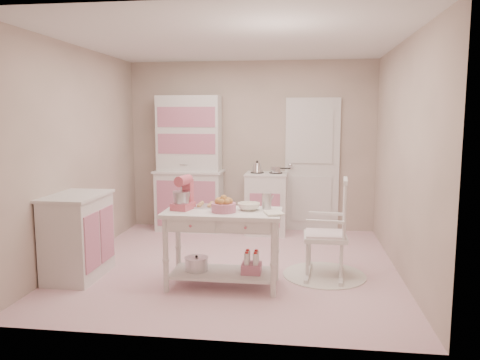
% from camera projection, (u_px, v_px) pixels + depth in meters
% --- Properties ---
extents(room_shell, '(3.84, 3.84, 2.62)m').
position_uv_depth(room_shell, '(233.00, 126.00, 5.36)').
color(room_shell, pink).
rests_on(room_shell, ground).
extents(door, '(0.82, 0.05, 2.04)m').
position_uv_depth(door, '(312.00, 165.00, 7.16)').
color(door, silver).
rests_on(door, ground).
extents(hutch, '(1.06, 0.50, 2.08)m').
position_uv_depth(hutch, '(189.00, 163.00, 7.19)').
color(hutch, silver).
rests_on(hutch, ground).
extents(stove, '(0.62, 0.57, 0.92)m').
position_uv_depth(stove, '(266.00, 203.00, 7.07)').
color(stove, silver).
rests_on(stove, ground).
extents(base_cabinet, '(0.54, 0.84, 0.92)m').
position_uv_depth(base_cabinet, '(78.00, 236.00, 5.12)').
color(base_cabinet, silver).
rests_on(base_cabinet, ground).
extents(lace_rug, '(0.92, 0.92, 0.01)m').
position_uv_depth(lace_rug, '(324.00, 275.00, 5.21)').
color(lace_rug, white).
rests_on(lace_rug, ground).
extents(rocking_chair, '(0.54, 0.76, 1.10)m').
position_uv_depth(rocking_chair, '(325.00, 227.00, 5.14)').
color(rocking_chair, silver).
rests_on(rocking_chair, ground).
extents(work_table, '(1.20, 0.60, 0.80)m').
position_uv_depth(work_table, '(223.00, 249.00, 4.84)').
color(work_table, silver).
rests_on(work_table, ground).
extents(stand_mixer, '(0.26, 0.32, 0.34)m').
position_uv_depth(stand_mixer, '(183.00, 193.00, 4.84)').
color(stand_mixer, '#CF5769').
rests_on(stand_mixer, work_table).
extents(cookie_tray, '(0.34, 0.24, 0.02)m').
position_uv_depth(cookie_tray, '(212.00, 206.00, 4.98)').
color(cookie_tray, silver).
rests_on(cookie_tray, work_table).
extents(bread_basket, '(0.25, 0.25, 0.09)m').
position_uv_depth(bread_basket, '(224.00, 207.00, 4.73)').
color(bread_basket, '#C3708B').
rests_on(bread_basket, work_table).
extents(mixing_bowl, '(0.23, 0.23, 0.07)m').
position_uv_depth(mixing_bowl, '(249.00, 206.00, 4.83)').
color(mixing_bowl, white).
rests_on(mixing_bowl, work_table).
extents(metal_pitcher, '(0.10, 0.10, 0.17)m').
position_uv_depth(metal_pitcher, '(267.00, 201.00, 4.87)').
color(metal_pitcher, silver).
rests_on(metal_pitcher, work_table).
extents(recipe_book, '(0.23, 0.27, 0.02)m').
position_uv_depth(recipe_book, '(266.00, 213.00, 4.61)').
color(recipe_book, white).
rests_on(recipe_book, work_table).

